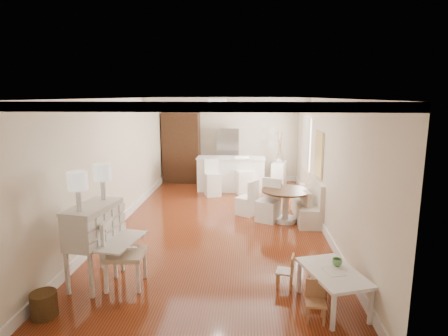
# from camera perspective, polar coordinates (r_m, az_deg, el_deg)

# --- Properties ---
(room) EXTENTS (9.00, 9.04, 2.82)m
(room) POSITION_cam_1_polar(r_m,az_deg,el_deg) (8.40, -0.24, 5.01)
(room) COLOR brown
(room) RESTS_ON ground
(secretary_bureau) EXTENTS (1.13, 1.15, 1.25)m
(secretary_bureau) POSITION_cam_1_polar(r_m,az_deg,el_deg) (6.16, -19.05, -10.88)
(secretary_bureau) COLOR silver
(secretary_bureau) RESTS_ON ground
(gustavian_armchair) EXTENTS (0.64, 0.64, 1.05)m
(gustavian_armchair) POSITION_cam_1_polar(r_m,az_deg,el_deg) (5.97, -14.82, -12.40)
(gustavian_armchair) COLOR silver
(gustavian_armchair) RESTS_ON ground
(wicker_basket) EXTENTS (0.35, 0.35, 0.34)m
(wicker_basket) POSITION_cam_1_polar(r_m,az_deg,el_deg) (5.71, -25.74, -18.25)
(wicker_basket) COLOR #473016
(wicker_basket) RESTS_ON ground
(kids_table) EXTENTS (0.93, 1.20, 0.53)m
(kids_table) POSITION_cam_1_polar(r_m,az_deg,el_deg) (5.55, 16.20, -17.30)
(kids_table) COLOR white
(kids_table) RESTS_ON ground
(kids_chair_a) EXTENTS (0.25, 0.25, 0.51)m
(kids_chair_a) POSITION_cam_1_polar(r_m,az_deg,el_deg) (5.82, 14.24, -15.92)
(kids_chair_a) COLOR #956444
(kids_chair_a) RESTS_ON ground
(kids_chair_b) EXTENTS (0.30, 0.30, 0.52)m
(kids_chair_b) POSITION_cam_1_polar(r_m,az_deg,el_deg) (5.91, 9.26, -15.20)
(kids_chair_b) COLOR tan
(kids_chair_b) RESTS_ON ground
(kids_chair_c) EXTENTS (0.28, 0.28, 0.53)m
(kids_chair_c) POSITION_cam_1_polar(r_m,az_deg,el_deg) (5.20, 13.82, -19.20)
(kids_chair_c) COLOR #B17A50
(kids_chair_c) RESTS_ON ground
(banquette) EXTENTS (0.52, 1.60, 0.98)m
(banquette) POSITION_cam_1_polar(r_m,az_deg,el_deg) (8.93, 12.48, -4.64)
(banquette) COLOR silver
(banquette) RESTS_ON ground
(dining_table) EXTENTS (1.17, 1.17, 0.75)m
(dining_table) POSITION_cam_1_polar(r_m,az_deg,el_deg) (8.70, 9.37, -5.72)
(dining_table) COLOR #4C2F18
(dining_table) RESTS_ON ground
(slip_chair_near) EXTENTS (0.63, 0.63, 0.97)m
(slip_chair_near) POSITION_cam_1_polar(r_m,az_deg,el_deg) (8.68, 6.73, -4.93)
(slip_chair_near) COLOR white
(slip_chair_near) RESTS_ON ground
(slip_chair_far) EXTENTS (0.58, 0.58, 0.87)m
(slip_chair_far) POSITION_cam_1_polar(r_m,az_deg,el_deg) (9.09, 3.51, -4.49)
(slip_chair_far) COLOR white
(slip_chair_far) RESTS_ON ground
(breakfast_counter) EXTENTS (2.05, 0.65, 1.03)m
(breakfast_counter) POSITION_cam_1_polar(r_m,az_deg,el_deg) (11.36, 1.06, -0.91)
(breakfast_counter) COLOR white
(breakfast_counter) RESTS_ON ground
(bar_stool_left) EXTENTS (0.53, 0.53, 1.04)m
(bar_stool_left) POSITION_cam_1_polar(r_m,az_deg,el_deg) (10.77, -1.74, -1.54)
(bar_stool_left) COLOR white
(bar_stool_left) RESTS_ON ground
(bar_stool_right) EXTENTS (0.56, 0.56, 1.10)m
(bar_stool_right) POSITION_cam_1_polar(r_m,az_deg,el_deg) (11.01, 3.00, -1.12)
(bar_stool_right) COLOR white
(bar_stool_right) RESTS_ON ground
(pantry_cabinet) EXTENTS (1.20, 0.60, 2.30)m
(pantry_cabinet) POSITION_cam_1_polar(r_m,az_deg,el_deg) (12.51, -6.50, 3.07)
(pantry_cabinet) COLOR #381E11
(pantry_cabinet) RESTS_ON ground
(fridge) EXTENTS (0.75, 0.65, 1.80)m
(fridge) POSITION_cam_1_polar(r_m,az_deg,el_deg) (12.32, 2.23, 1.84)
(fridge) COLOR silver
(fridge) RESTS_ON ground
(sideboard) EXTENTS (0.56, 0.89, 0.79)m
(sideboard) POSITION_cam_1_polar(r_m,az_deg,el_deg) (11.98, 8.38, -0.99)
(sideboard) COLOR silver
(sideboard) RESTS_ON ground
(pencil_cup) EXTENTS (0.18, 0.18, 0.11)m
(pencil_cup) POSITION_cam_1_polar(r_m,az_deg,el_deg) (5.58, 16.84, -13.59)
(pencil_cup) COLOR #66AB63
(pencil_cup) RESTS_ON kids_table
(branch_vase) EXTENTS (0.21, 0.21, 0.17)m
(branch_vase) POSITION_cam_1_polar(r_m,az_deg,el_deg) (11.89, 8.28, 1.28)
(branch_vase) COLOR silver
(branch_vase) RESTS_ON sideboard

